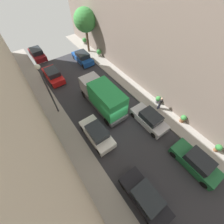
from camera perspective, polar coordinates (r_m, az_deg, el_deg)
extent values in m
plane|color=#2D2D33|center=(15.80, 1.97, -4.04)|extent=(32.00, 32.00, 0.00)
cube|color=gray|center=(14.71, -14.17, -13.27)|extent=(2.00, 44.00, 0.15)
cube|color=gray|center=(18.14, 14.69, 3.92)|extent=(2.00, 44.00, 0.15)
cube|color=gray|center=(16.96, 31.51, 27.96)|extent=(6.00, 44.00, 15.89)
cube|color=black|center=(12.87, 12.74, -30.15)|extent=(1.76, 4.20, 0.76)
cube|color=#1E2328|center=(12.19, 13.95, -30.17)|extent=(1.56, 2.10, 0.64)
cylinder|color=black|center=(13.02, 4.52, -27.34)|extent=(0.22, 0.64, 0.64)
cylinder|color=black|center=(13.36, 10.20, -23.17)|extent=(0.22, 0.64, 0.64)
cylinder|color=black|center=(13.39, 20.75, -32.68)|extent=(0.22, 0.64, 0.64)
cube|color=white|center=(14.46, -6.01, -8.68)|extent=(1.76, 4.20, 0.76)
cube|color=#1E2328|center=(13.79, -5.91, -7.69)|extent=(1.56, 2.10, 0.64)
cylinder|color=black|center=(15.29, -11.53, -6.37)|extent=(0.22, 0.64, 0.64)
cylinder|color=black|center=(15.59, -6.55, -3.59)|extent=(0.22, 0.64, 0.64)
cylinder|color=black|center=(13.89, -5.22, -15.32)|extent=(0.22, 0.64, 0.64)
cylinder|color=black|center=(14.21, 0.19, -11.97)|extent=(0.22, 0.64, 0.64)
cube|color=red|center=(22.06, -22.27, 13.17)|extent=(1.76, 4.20, 0.76)
cube|color=#1E2328|center=(21.55, -22.70, 14.41)|extent=(1.56, 2.10, 0.64)
cylinder|color=black|center=(23.38, -25.23, 13.64)|extent=(0.22, 0.64, 0.64)
cylinder|color=black|center=(23.57, -21.74, 15.33)|extent=(0.22, 0.64, 0.64)
cylinder|color=black|center=(20.86, -22.48, 9.76)|extent=(0.22, 0.64, 0.64)
cylinder|color=black|center=(21.08, -18.64, 11.65)|extent=(0.22, 0.64, 0.64)
cube|color=maroon|center=(27.84, -27.51, 19.59)|extent=(1.76, 4.20, 0.76)
cube|color=#1E2328|center=(27.39, -27.98, 20.67)|extent=(1.56, 2.10, 0.64)
cylinder|color=black|center=(29.25, -29.71, 19.61)|extent=(0.22, 0.64, 0.64)
cylinder|color=black|center=(29.41, -26.83, 21.00)|extent=(0.22, 0.64, 0.64)
cylinder|color=black|center=(26.51, -27.87, 17.21)|extent=(0.22, 0.64, 0.64)
cylinder|color=black|center=(26.68, -24.73, 18.72)|extent=(0.22, 0.64, 0.64)
cube|color=#1E6638|center=(15.07, 29.97, -16.90)|extent=(1.76, 4.20, 0.76)
cube|color=#1E2328|center=(14.50, 31.57, -16.19)|extent=(1.56, 2.10, 0.64)
cylinder|color=black|center=(14.85, 23.27, -15.21)|extent=(0.22, 0.64, 0.64)
cylinder|color=black|center=(15.70, 26.77, -11.67)|extent=(0.22, 0.64, 0.64)
cylinder|color=black|center=(15.01, 32.79, -23.02)|extent=(0.22, 0.64, 0.64)
cylinder|color=black|center=(15.85, 35.68, -18.95)|extent=(0.22, 0.64, 0.64)
cube|color=silver|center=(15.80, 14.36, -2.96)|extent=(1.76, 4.20, 0.76)
cube|color=#1E2328|center=(15.21, 15.27, -1.81)|extent=(1.56, 2.10, 0.64)
cylinder|color=black|center=(16.14, 8.46, -1.17)|extent=(0.22, 0.64, 0.64)
cylinder|color=black|center=(16.93, 12.41, 1.32)|extent=(0.22, 0.64, 0.64)
cylinder|color=black|center=(15.18, 16.22, -8.73)|extent=(0.22, 0.64, 0.64)
cylinder|color=black|center=(16.02, 20.02, -5.67)|extent=(0.22, 0.64, 0.64)
cube|color=#194799|center=(24.54, -11.59, 20.14)|extent=(1.76, 4.20, 0.76)
cube|color=#1E2328|center=(24.07, -11.69, 21.41)|extent=(1.56, 2.10, 0.64)
cylinder|color=black|center=(25.65, -14.87, 20.38)|extent=(0.22, 0.64, 0.64)
cylinder|color=black|center=(26.15, -11.65, 21.66)|extent=(0.22, 0.64, 0.64)
cylinder|color=black|center=(23.19, -11.34, 17.47)|extent=(0.22, 0.64, 0.64)
cylinder|color=black|center=(23.74, -7.90, 18.87)|extent=(0.22, 0.64, 0.64)
cube|color=#4C4C51|center=(16.65, -3.79, 3.84)|extent=(2.20, 6.60, 0.50)
cube|color=#B7B7BC|center=(17.41, -8.43, 11.00)|extent=(2.10, 1.80, 1.70)
cube|color=green|center=(15.01, -1.95, 5.25)|extent=(2.24, 4.20, 2.40)
cylinder|color=black|center=(18.17, -10.91, 6.84)|extent=(0.30, 0.96, 0.96)
cylinder|color=black|center=(18.77, -5.67, 9.41)|extent=(0.30, 0.96, 0.96)
cylinder|color=black|center=(15.26, -1.81, -3.83)|extent=(0.30, 0.96, 0.96)
cylinder|color=black|center=(15.97, 3.97, -0.41)|extent=(0.30, 0.96, 0.96)
cylinder|color=#2D334C|center=(17.29, 17.98, 2.18)|extent=(0.18, 0.18, 0.82)
cylinder|color=#2D334C|center=(17.42, 18.46, 2.50)|extent=(0.18, 0.18, 0.82)
cylinder|color=#262626|center=(16.84, 18.83, 3.95)|extent=(0.36, 0.36, 0.64)
sphere|color=tan|center=(16.52, 19.24, 5.02)|extent=(0.24, 0.24, 0.24)
cylinder|color=brown|center=(26.35, -9.66, 26.16)|extent=(0.35, 0.35, 3.54)
sphere|color=#38843D|center=(25.22, -10.73, 32.29)|extent=(3.29, 3.29, 3.29)
cylinder|color=brown|center=(17.27, 26.11, -2.90)|extent=(0.47, 0.47, 0.42)
sphere|color=#38843D|center=(16.94, 26.62, -2.03)|extent=(0.58, 0.58, 0.58)
cylinder|color=slate|center=(18.11, 17.60, 4.13)|extent=(0.44, 0.44, 0.39)
sphere|color=#38843D|center=(17.80, 17.94, 5.08)|extent=(0.62, 0.62, 0.62)
cylinder|color=#B2A899|center=(29.50, -10.80, 25.46)|extent=(0.50, 0.50, 0.36)
sphere|color=#38843D|center=(29.30, -10.95, 26.30)|extent=(0.75, 0.75, 0.75)
cylinder|color=#B2A899|center=(25.49, -5.10, 21.71)|extent=(0.52, 0.52, 0.40)
sphere|color=#38843D|center=(25.24, -5.19, 22.72)|extent=(0.79, 0.79, 0.79)
cylinder|color=brown|center=(16.98, 36.08, -11.94)|extent=(0.37, 0.37, 0.39)
sphere|color=#2D7233|center=(16.66, 36.78, -11.23)|extent=(0.59, 0.59, 0.59)
cylinder|color=#333338|center=(15.70, -23.42, 6.86)|extent=(0.16, 0.16, 5.67)
sphere|color=white|center=(13.94, -27.50, 15.67)|extent=(0.44, 0.44, 0.44)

